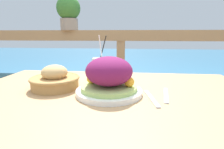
# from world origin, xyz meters

# --- Properties ---
(patio_table) EXTENTS (1.28, 0.81, 0.70)m
(patio_table) POSITION_xyz_m (0.00, 0.00, 0.62)
(patio_table) COLOR tan
(patio_table) RESTS_ON ground_plane
(railing_fence) EXTENTS (2.80, 0.08, 0.98)m
(railing_fence) POSITION_xyz_m (0.00, 0.84, 0.74)
(railing_fence) COLOR #937551
(railing_fence) RESTS_ON ground_plane
(sea_backdrop) EXTENTS (12.00, 4.00, 0.45)m
(sea_backdrop) POSITION_xyz_m (0.00, 3.34, 0.23)
(sea_backdrop) COLOR teal
(sea_backdrop) RESTS_ON ground_plane
(salad_plate) EXTENTS (0.27, 0.27, 0.16)m
(salad_plate) POSITION_xyz_m (0.00, -0.02, 0.77)
(salad_plate) COLOR white
(salad_plate) RESTS_ON patio_table
(drink_glass) EXTENTS (0.08, 0.08, 0.24)m
(drink_glass) POSITION_xyz_m (-0.08, 0.20, 0.76)
(drink_glass) COLOR silver
(drink_glass) RESTS_ON patio_table
(bread_basket) EXTENTS (0.22, 0.22, 0.11)m
(bread_basket) POSITION_xyz_m (-0.25, 0.03, 0.74)
(bread_basket) COLOR #AD7F47
(bread_basket) RESTS_ON patio_table
(potted_plant) EXTENTS (0.20, 0.20, 0.29)m
(potted_plant) POSITION_xyz_m (-0.46, 0.84, 1.14)
(potted_plant) COLOR gray
(potted_plant) RESTS_ON railing_fence
(fork) EXTENTS (0.04, 0.18, 0.00)m
(fork) POSITION_xyz_m (0.17, -0.06, 0.71)
(fork) COLOR silver
(fork) RESTS_ON patio_table
(knife) EXTENTS (0.05, 0.18, 0.00)m
(knife) POSITION_xyz_m (0.23, -0.02, 0.71)
(knife) COLOR silver
(knife) RESTS_ON patio_table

